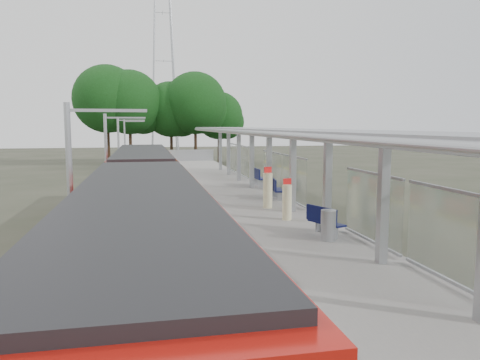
{
  "coord_description": "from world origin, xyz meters",
  "views": [
    {
      "loc": [
        -4.4,
        -5.62,
        4.82
      ],
      "look_at": [
        -0.08,
        15.42,
        2.3
      ],
      "focal_mm": 35.0,
      "sensor_mm": 36.0,
      "label": 1
    }
  ],
  "objects_px": {
    "bench_mid": "(276,188)",
    "bench_near": "(324,220)",
    "info_pillar_far": "(268,190)",
    "litter_bin": "(328,225)",
    "bench_far": "(258,177)",
    "train": "(143,206)",
    "info_pillar_near": "(287,202)"
  },
  "relations": [
    {
      "from": "bench_mid",
      "to": "bench_near",
      "type": "bearing_deg",
      "value": -86.11
    },
    {
      "from": "bench_near",
      "to": "bench_mid",
      "type": "relative_size",
      "value": 0.96
    },
    {
      "from": "bench_mid",
      "to": "info_pillar_far",
      "type": "height_order",
      "value": "info_pillar_far"
    },
    {
      "from": "litter_bin",
      "to": "bench_far",
      "type": "bearing_deg",
      "value": 85.68
    },
    {
      "from": "bench_far",
      "to": "info_pillar_far",
      "type": "bearing_deg",
      "value": -102.11
    },
    {
      "from": "info_pillar_far",
      "to": "litter_bin",
      "type": "relative_size",
      "value": 1.86
    },
    {
      "from": "info_pillar_far",
      "to": "bench_mid",
      "type": "bearing_deg",
      "value": 46.34
    },
    {
      "from": "train",
      "to": "bench_mid",
      "type": "bearing_deg",
      "value": 46.05
    },
    {
      "from": "bench_near",
      "to": "litter_bin",
      "type": "height_order",
      "value": "litter_bin"
    },
    {
      "from": "bench_near",
      "to": "litter_bin",
      "type": "relative_size",
      "value": 1.51
    },
    {
      "from": "bench_near",
      "to": "info_pillar_near",
      "type": "height_order",
      "value": "info_pillar_near"
    },
    {
      "from": "info_pillar_far",
      "to": "bench_near",
      "type": "bearing_deg",
      "value": -104.74
    },
    {
      "from": "bench_near",
      "to": "info_pillar_near",
      "type": "distance_m",
      "value": 2.92
    },
    {
      "from": "bench_mid",
      "to": "info_pillar_far",
      "type": "xyz_separation_m",
      "value": [
        -1.11,
        -2.5,
        0.27
      ]
    },
    {
      "from": "bench_near",
      "to": "info_pillar_far",
      "type": "height_order",
      "value": "info_pillar_far"
    },
    {
      "from": "train",
      "to": "bench_near",
      "type": "bearing_deg",
      "value": -10.87
    },
    {
      "from": "bench_mid",
      "to": "info_pillar_far",
      "type": "distance_m",
      "value": 2.75
    },
    {
      "from": "info_pillar_near",
      "to": "info_pillar_far",
      "type": "relative_size",
      "value": 0.88
    },
    {
      "from": "info_pillar_far",
      "to": "litter_bin",
      "type": "bearing_deg",
      "value": -106.49
    },
    {
      "from": "info_pillar_far",
      "to": "train",
      "type": "bearing_deg",
      "value": -161.08
    },
    {
      "from": "train",
      "to": "litter_bin",
      "type": "distance_m",
      "value": 6.35
    },
    {
      "from": "info_pillar_far",
      "to": "litter_bin",
      "type": "distance_m",
      "value": 6.44
    },
    {
      "from": "bench_mid",
      "to": "info_pillar_near",
      "type": "xyz_separation_m",
      "value": [
        -1.06,
        -5.34,
        0.17
      ]
    },
    {
      "from": "bench_near",
      "to": "litter_bin",
      "type": "distance_m",
      "value": 0.72
    },
    {
      "from": "bench_near",
      "to": "bench_mid",
      "type": "xyz_separation_m",
      "value": [
        0.61,
        8.22,
        0.03
      ]
    },
    {
      "from": "train",
      "to": "info_pillar_far",
      "type": "relative_size",
      "value": 14.42
    },
    {
      "from": "info_pillar_near",
      "to": "litter_bin",
      "type": "height_order",
      "value": "info_pillar_near"
    },
    {
      "from": "bench_mid",
      "to": "info_pillar_near",
      "type": "distance_m",
      "value": 5.45
    },
    {
      "from": "bench_near",
      "to": "info_pillar_far",
      "type": "relative_size",
      "value": 0.81
    },
    {
      "from": "train",
      "to": "info_pillar_far",
      "type": "distance_m",
      "value": 7.27
    },
    {
      "from": "train",
      "to": "litter_bin",
      "type": "bearing_deg",
      "value": -17.37
    },
    {
      "from": "train",
      "to": "bench_near",
      "type": "distance_m",
      "value": 6.31
    }
  ]
}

